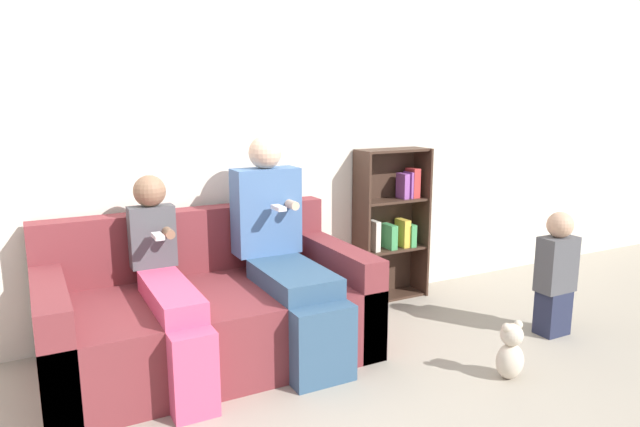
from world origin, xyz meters
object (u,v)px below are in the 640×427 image
Objects in this scene: bookshelf at (391,222)px; teddy_bear at (511,352)px; couch at (208,314)px; child_seated at (168,283)px; adult_seated at (283,246)px; toddler_standing at (556,273)px.

bookshelf is 1.45m from teddy_bear.
couch is 1.67m from teddy_bear.
child_seated is 1.84m from teddy_bear.
child_seated is 0.95× the size of bookshelf.
bookshelf is (1.51, 0.39, 0.30)m from couch.
adult_seated is 3.91× the size of teddy_bear.
bookshelf is (1.76, 0.52, 0.04)m from child_seated.
couch is at bearing 161.51° from toddler_standing.
teddy_bear is (1.34, -0.98, -0.12)m from couch.
toddler_standing reaches higher than teddy_bear.
child_seated reaches higher than teddy_bear.
couch is 1.68× the size of child_seated.
adult_seated reaches higher than toddler_standing.
child_seated is at bearing 166.34° from toddler_standing.
couch reaches higher than toddler_standing.
teddy_bear is at bearing -45.39° from adult_seated.
toddler_standing is at bearing -18.49° from couch.
bookshelf is at bearing 16.41° from child_seated.
child_seated is at bearing 151.62° from teddy_bear.
adult_seated is at bearing 158.97° from toddler_standing.
adult_seated is 1.12× the size of bookshelf.
bookshelf is 3.48× the size of teddy_bear.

